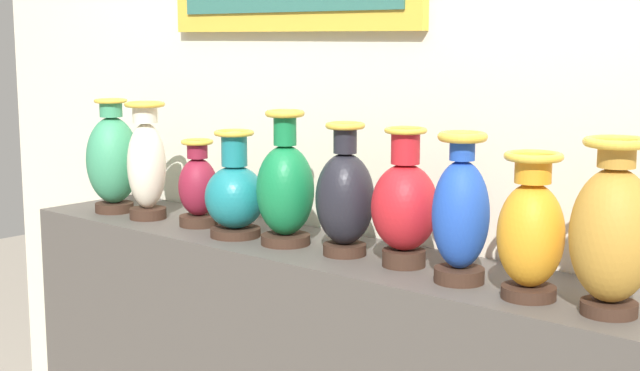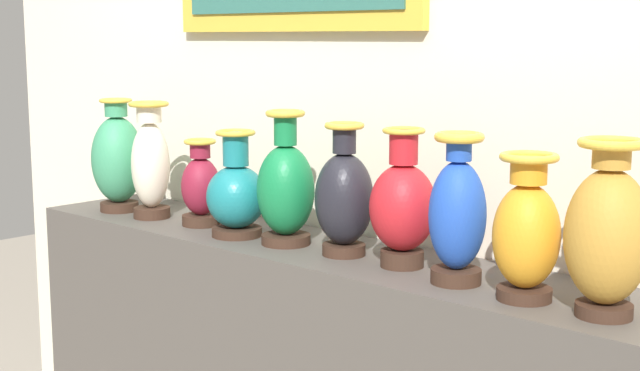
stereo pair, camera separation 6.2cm
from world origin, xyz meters
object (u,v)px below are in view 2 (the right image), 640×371
at_px(vase_ivory, 150,163).
at_px(vase_ochre, 608,234).
at_px(vase_crimson, 403,206).
at_px(vase_jade, 118,159).
at_px(vase_emerald, 286,189).
at_px(vase_onyx, 344,198).
at_px(vase_burgundy, 201,187).
at_px(vase_amber, 526,232).
at_px(vase_sapphire, 457,214).
at_px(vase_teal, 236,194).

xyz_separation_m(vase_ivory, vase_ochre, (1.62, -0.01, -0.00)).
bearing_deg(vase_crimson, vase_jade, -177.95).
relative_size(vase_emerald, vase_onyx, 1.06).
relative_size(vase_burgundy, vase_crimson, 0.76).
distance_m(vase_onyx, vase_ochre, 0.79).
height_order(vase_burgundy, vase_amber, vase_amber).
xyz_separation_m(vase_onyx, vase_sapphire, (0.40, -0.04, 0.01)).
bearing_deg(vase_ivory, vase_jade, -179.33).
distance_m(vase_burgundy, vase_sapphire, 1.01).
height_order(vase_amber, vase_ochre, vase_ochre).
relative_size(vase_crimson, vase_ochre, 0.95).
distance_m(vase_sapphire, vase_amber, 0.20).
relative_size(vase_ivory, vase_crimson, 1.06).
xyz_separation_m(vase_burgundy, vase_sapphire, (1.01, -0.03, 0.05)).
bearing_deg(vase_ochre, vase_jade, 179.71).
bearing_deg(vase_burgundy, vase_sapphire, -1.86).
bearing_deg(vase_ivory, vase_teal, -0.03).
distance_m(vase_ivory, vase_amber, 1.42).
distance_m(vase_teal, vase_ochre, 1.19).
bearing_deg(vase_teal, vase_crimson, 3.92).
xyz_separation_m(vase_ivory, vase_emerald, (0.61, 0.02, -0.02)).
xyz_separation_m(vase_jade, vase_crimson, (1.21, 0.04, -0.02)).
bearing_deg(vase_ochre, vase_sapphire, 178.27).
bearing_deg(vase_crimson, vase_onyx, -178.49).
distance_m(vase_jade, vase_amber, 1.61).
bearing_deg(vase_sapphire, vase_amber, -4.17).
bearing_deg(vase_emerald, vase_crimson, 2.51).
bearing_deg(vase_teal, vase_emerald, 6.98).
distance_m(vase_crimson, vase_sapphire, 0.20).
bearing_deg(vase_amber, vase_burgundy, 177.76).
bearing_deg(vase_burgundy, vase_jade, -174.98).
bearing_deg(vase_teal, vase_amber, -0.80).
relative_size(vase_burgundy, vase_sapphire, 0.75).
height_order(vase_crimson, vase_ochre, vase_ochre).
relative_size(vase_emerald, vase_ochre, 1.01).
height_order(vase_ivory, vase_teal, vase_ivory).
height_order(vase_teal, vase_amber, vase_amber).
height_order(vase_crimson, vase_sapphire, vase_sapphire).
relative_size(vase_teal, vase_emerald, 0.82).
height_order(vase_teal, vase_sapphire, vase_sapphire).
bearing_deg(vase_sapphire, vase_ochre, -1.73).
relative_size(vase_burgundy, vase_teal, 0.86).
xyz_separation_m(vase_burgundy, vase_teal, (0.21, -0.03, 0.01)).
xyz_separation_m(vase_ivory, vase_sapphire, (1.22, 0.00, -0.01)).
xyz_separation_m(vase_teal, vase_amber, (1.00, -0.01, 0.03)).
bearing_deg(vase_emerald, vase_ochre, -1.95).
height_order(vase_jade, vase_ochre, vase_jade).
height_order(vase_ivory, vase_crimson, vase_ivory).
distance_m(vase_burgundy, vase_ochre, 1.40).
bearing_deg(vase_amber, vase_sapphire, 175.83).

